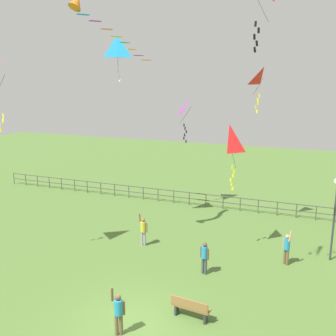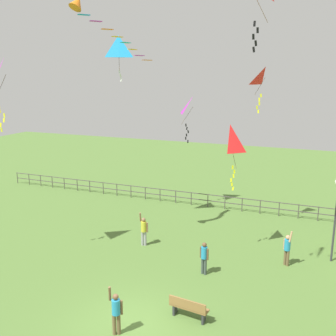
% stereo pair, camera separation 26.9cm
% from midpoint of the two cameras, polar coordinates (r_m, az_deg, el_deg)
% --- Properties ---
extents(ground_plane, '(80.00, 80.00, 0.00)m').
position_cam_midpoint_polar(ground_plane, '(15.46, -5.78, -22.08)').
color(ground_plane, '#517533').
extents(lamppost, '(0.36, 0.36, 4.23)m').
position_cam_midpoint_polar(lamppost, '(20.43, 23.00, -4.42)').
color(lamppost, '#38383D').
rests_on(lamppost, ground_plane).
extents(park_bench, '(1.54, 0.58, 0.85)m').
position_cam_midpoint_polar(park_bench, '(15.56, 2.77, -19.70)').
color(park_bench, olive).
rests_on(park_bench, ground_plane).
extents(person_0, '(0.45, 0.29, 1.56)m').
position_cam_midpoint_polar(person_0, '(18.39, 4.93, -12.67)').
color(person_0, '#3F4C47').
rests_on(person_0, ground_plane).
extents(person_1, '(0.49, 0.29, 1.85)m').
position_cam_midpoint_polar(person_1, '(21.22, -4.01, -8.93)').
color(person_1, '#99999E').
rests_on(person_1, ground_plane).
extents(person_2, '(0.42, 0.41, 1.82)m').
position_cam_midpoint_polar(person_2, '(19.96, 16.60, -11.00)').
color(person_2, brown).
rests_on(person_2, ground_plane).
extents(person_3, '(0.48, 0.29, 1.85)m').
position_cam_midpoint_polar(person_3, '(14.62, -7.83, -20.03)').
color(person_3, brown).
rests_on(person_3, ground_plane).
extents(kite_1, '(1.34, 1.27, 2.42)m').
position_cam_midpoint_polar(kite_1, '(22.94, -7.77, 16.81)').
color(kite_1, '#198CD1').
extents(kite_2, '(1.08, 1.11, 3.21)m').
position_cam_midpoint_polar(kite_2, '(19.72, 8.56, 3.79)').
color(kite_2, red).
extents(kite_3, '(1.28, 1.23, 2.99)m').
position_cam_midpoint_polar(kite_3, '(25.99, 3.04, 8.72)').
color(kite_3, '#B22DB2').
extents(kite_4, '(1.02, 1.14, 2.45)m').
position_cam_midpoint_polar(kite_4, '(22.38, 13.43, 12.59)').
color(kite_4, red).
extents(kite_7, '(1.08, 1.07, 3.28)m').
position_cam_midpoint_polar(kite_7, '(19.39, -23.17, 12.13)').
color(kite_7, '#B22DB2').
extents(streamer_kite, '(2.33, 4.46, 2.78)m').
position_cam_midpoint_polar(streamer_kite, '(19.41, -12.74, 21.87)').
color(streamer_kite, orange).
extents(waterfront_railing, '(36.05, 0.06, 0.95)m').
position_cam_midpoint_polar(waterfront_railing, '(27.25, 6.76, -4.61)').
color(waterfront_railing, '#4C4742').
rests_on(waterfront_railing, ground_plane).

